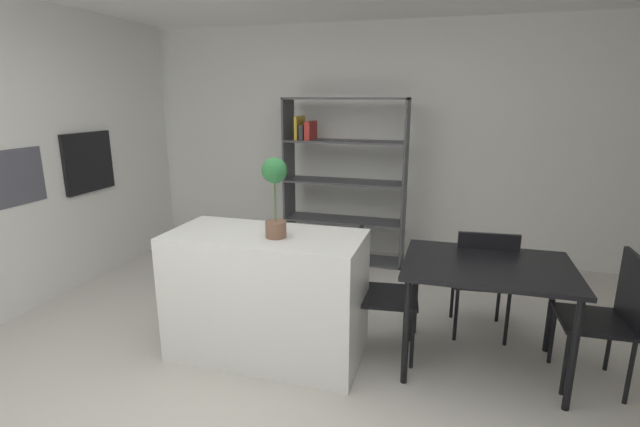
{
  "coord_description": "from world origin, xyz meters",
  "views": [
    {
      "loc": [
        1.1,
        -2.56,
        1.85
      ],
      "look_at": [
        0.25,
        0.36,
        1.07
      ],
      "focal_mm": 25.82,
      "sensor_mm": 36.0,
      "label": 1
    }
  ],
  "objects_px": {
    "potted_plant_on_island": "(275,189)",
    "dining_table": "(487,275)",
    "open_bookshelf": "(341,177)",
    "dining_chair_window_side": "(612,310)",
    "dining_chair_far": "(483,274)",
    "built_in_oven": "(88,162)",
    "dining_chair_island_side": "(373,283)",
    "kitchen_island": "(267,295)"
  },
  "relations": [
    {
      "from": "dining_table",
      "to": "kitchen_island",
      "type": "bearing_deg",
      "value": -170.09
    },
    {
      "from": "dining_chair_window_side",
      "to": "dining_chair_island_side",
      "type": "distance_m",
      "value": 1.53
    },
    {
      "from": "dining_table",
      "to": "dining_chair_far",
      "type": "height_order",
      "value": "dining_chair_far"
    },
    {
      "from": "potted_plant_on_island",
      "to": "dining_chair_far",
      "type": "distance_m",
      "value": 1.74
    },
    {
      "from": "dining_table",
      "to": "open_bookshelf",
      "type": "bearing_deg",
      "value": 128.16
    },
    {
      "from": "kitchen_island",
      "to": "potted_plant_on_island",
      "type": "xyz_separation_m",
      "value": [
        0.1,
        -0.05,
        0.79
      ]
    },
    {
      "from": "built_in_oven",
      "to": "dining_chair_window_side",
      "type": "bearing_deg",
      "value": -8.11
    },
    {
      "from": "dining_table",
      "to": "dining_chair_island_side",
      "type": "distance_m",
      "value": 0.78
    },
    {
      "from": "open_bookshelf",
      "to": "dining_table",
      "type": "distance_m",
      "value": 2.4
    },
    {
      "from": "potted_plant_on_island",
      "to": "dining_chair_far",
      "type": "relative_size",
      "value": 0.61
    },
    {
      "from": "potted_plant_on_island",
      "to": "open_bookshelf",
      "type": "xyz_separation_m",
      "value": [
        -0.08,
        2.18,
        -0.28
      ]
    },
    {
      "from": "dining_chair_far",
      "to": "potted_plant_on_island",
      "type": "bearing_deg",
      "value": 23.14
    },
    {
      "from": "kitchen_island",
      "to": "dining_chair_island_side",
      "type": "height_order",
      "value": "kitchen_island"
    },
    {
      "from": "built_in_oven",
      "to": "dining_chair_far",
      "type": "bearing_deg",
      "value": -3.35
    },
    {
      "from": "kitchen_island",
      "to": "potted_plant_on_island",
      "type": "distance_m",
      "value": 0.8
    },
    {
      "from": "open_bookshelf",
      "to": "dining_chair_far",
      "type": "height_order",
      "value": "open_bookshelf"
    },
    {
      "from": "kitchen_island",
      "to": "open_bookshelf",
      "type": "bearing_deg",
      "value": 89.38
    },
    {
      "from": "open_bookshelf",
      "to": "dining_chair_window_side",
      "type": "distance_m",
      "value": 2.95
    },
    {
      "from": "open_bookshelf",
      "to": "dining_chair_far",
      "type": "distance_m",
      "value": 2.11
    },
    {
      "from": "open_bookshelf",
      "to": "dining_chair_island_side",
      "type": "xyz_separation_m",
      "value": [
        0.7,
        -1.88,
        -0.43
      ]
    },
    {
      "from": "dining_table",
      "to": "dining_chair_window_side",
      "type": "bearing_deg",
      "value": 0.2
    },
    {
      "from": "dining_table",
      "to": "dining_chair_far",
      "type": "bearing_deg",
      "value": 88.95
    },
    {
      "from": "potted_plant_on_island",
      "to": "dining_chair_far",
      "type": "height_order",
      "value": "potted_plant_on_island"
    },
    {
      "from": "dining_chair_island_side",
      "to": "dining_chair_far",
      "type": "bearing_deg",
      "value": -67.04
    },
    {
      "from": "built_in_oven",
      "to": "potted_plant_on_island",
      "type": "bearing_deg",
      "value": -21.88
    },
    {
      "from": "potted_plant_on_island",
      "to": "dining_chair_window_side",
      "type": "relative_size",
      "value": 0.6
    },
    {
      "from": "dining_chair_island_side",
      "to": "open_bookshelf",
      "type": "bearing_deg",
      "value": 13.92
    },
    {
      "from": "built_in_oven",
      "to": "dining_table",
      "type": "distance_m",
      "value": 3.86
    },
    {
      "from": "potted_plant_on_island",
      "to": "dining_chair_island_side",
      "type": "relative_size",
      "value": 0.59
    },
    {
      "from": "built_in_oven",
      "to": "dining_table",
      "type": "relative_size",
      "value": 0.56
    },
    {
      "from": "open_bookshelf",
      "to": "dining_chair_window_side",
      "type": "height_order",
      "value": "open_bookshelf"
    },
    {
      "from": "dining_chair_window_side",
      "to": "dining_chair_island_side",
      "type": "xyz_separation_m",
      "value": [
        -1.53,
        -0.01,
        0.0
      ]
    },
    {
      "from": "potted_plant_on_island",
      "to": "dining_chair_window_side",
      "type": "distance_m",
      "value": 2.29
    },
    {
      "from": "dining_chair_window_side",
      "to": "open_bookshelf",
      "type": "bearing_deg",
      "value": -131.54
    },
    {
      "from": "dining_chair_far",
      "to": "dining_chair_island_side",
      "type": "xyz_separation_m",
      "value": [
        -0.78,
        -0.44,
        0.01
      ]
    },
    {
      "from": "kitchen_island",
      "to": "dining_chair_far",
      "type": "bearing_deg",
      "value": 24.63
    },
    {
      "from": "potted_plant_on_island",
      "to": "dining_table",
      "type": "xyz_separation_m",
      "value": [
        1.39,
        0.31,
        -0.57
      ]
    },
    {
      "from": "dining_chair_far",
      "to": "dining_chair_island_side",
      "type": "relative_size",
      "value": 0.97
    },
    {
      "from": "built_in_oven",
      "to": "dining_chair_window_side",
      "type": "height_order",
      "value": "built_in_oven"
    },
    {
      "from": "built_in_oven",
      "to": "dining_table",
      "type": "xyz_separation_m",
      "value": [
        3.77,
        -0.65,
        -0.53
      ]
    },
    {
      "from": "dining_chair_far",
      "to": "dining_chair_window_side",
      "type": "distance_m",
      "value": 0.87
    },
    {
      "from": "potted_plant_on_island",
      "to": "dining_table",
      "type": "height_order",
      "value": "potted_plant_on_island"
    }
  ]
}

